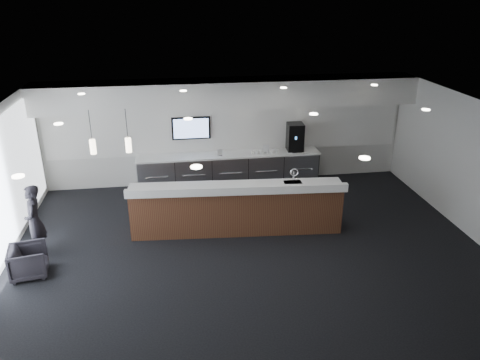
{
  "coord_description": "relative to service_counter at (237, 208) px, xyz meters",
  "views": [
    {
      "loc": [
        -1.48,
        -8.45,
        5.25
      ],
      "look_at": [
        -0.04,
        1.3,
        1.13
      ],
      "focal_mm": 35.0,
      "sensor_mm": 36.0,
      "label": 1
    }
  ],
  "objects": [
    {
      "name": "wall_tv",
      "position": [
        -0.84,
        2.91,
        1.07
      ],
      "size": [
        1.05,
        0.08,
        0.62
      ],
      "color": "black",
      "rests_on": "back_wall"
    },
    {
      "name": "cup_5",
      "position": [
        0.81,
        2.53,
        0.42
      ],
      "size": [
        0.1,
        0.1,
        0.09
      ],
      "primitive_type": "imported",
      "rotation": [
        0.0,
        0.0,
        3.23
      ],
      "color": "white",
      "rests_on": "back_credenza"
    },
    {
      "name": "info_sign_left",
      "position": [
        -0.1,
        2.53,
        0.47
      ],
      "size": [
        0.14,
        0.06,
        0.2
      ],
      "primitive_type": "cube",
      "rotation": [
        0.0,
        0.0,
        0.3
      ],
      "color": "silver",
      "rests_on": "back_credenza"
    },
    {
      "name": "service_counter",
      "position": [
        0.0,
        0.0,
        0.0
      ],
      "size": [
        4.86,
        1.15,
        1.49
      ],
      "rotation": [
        0.0,
        0.0,
        -0.07
      ],
      "color": "#50261A",
      "rests_on": "ground"
    },
    {
      "name": "coffee_machine",
      "position": [
        2.03,
        2.71,
        0.75
      ],
      "size": [
        0.46,
        0.58,
        0.77
      ],
      "rotation": [
        0.0,
        0.0,
        -0.05
      ],
      "color": "black",
      "rests_on": "back_credenza"
    },
    {
      "name": "pendant_right",
      "position": [
        -2.94,
        -0.2,
        1.67
      ],
      "size": [
        0.12,
        0.12,
        0.3
      ],
      "primitive_type": "cylinder",
      "color": "#FFEAC6",
      "rests_on": "ceiling"
    },
    {
      "name": "ceiling",
      "position": [
        0.16,
        -1.0,
        2.42
      ],
      "size": [
        10.0,
        8.0,
        0.02
      ],
      "primitive_type": "cube",
      "color": "black",
      "rests_on": "back_wall"
    },
    {
      "name": "cup_4",
      "position": [
        0.95,
        2.53,
        0.42
      ],
      "size": [
        0.13,
        0.13,
        0.09
      ],
      "primitive_type": "imported",
      "rotation": [
        0.0,
        0.0,
        2.58
      ],
      "color": "white",
      "rests_on": "back_credenza"
    },
    {
      "name": "armchair",
      "position": [
        -4.24,
        -1.19,
        -0.26
      ],
      "size": [
        0.79,
        0.78,
        0.62
      ],
      "primitive_type": "imported",
      "rotation": [
        0.0,
        0.0,
        1.74
      ],
      "color": "black",
      "rests_on": "ground"
    },
    {
      "name": "cup_3",
      "position": [
        1.09,
        2.53,
        0.42
      ],
      "size": [
        0.12,
        0.12,
        0.09
      ],
      "primitive_type": "imported",
      "rotation": [
        0.0,
        0.0,
        1.94
      ],
      "color": "white",
      "rests_on": "back_credenza"
    },
    {
      "name": "pendant_left",
      "position": [
        -2.24,
        -0.2,
        1.67
      ],
      "size": [
        0.12,
        0.12,
        0.3
      ],
      "primitive_type": "cylinder",
      "color": "#FFEAC6",
      "rests_on": "ceiling"
    },
    {
      "name": "info_sign_right",
      "position": [
        1.18,
        2.56,
        0.49
      ],
      "size": [
        0.18,
        0.06,
        0.24
      ],
      "primitive_type": "cube",
      "rotation": [
        0.0,
        0.0,
        -0.21
      ],
      "color": "silver",
      "rests_on": "back_credenza"
    },
    {
      "name": "back_wall",
      "position": [
        0.16,
        3.0,
        0.92
      ],
      "size": [
        10.0,
        0.02,
        3.0
      ],
      "primitive_type": "cube",
      "color": "silver",
      "rests_on": "ground"
    },
    {
      "name": "lounge_guest",
      "position": [
        -4.25,
        -0.4,
        0.2
      ],
      "size": [
        0.48,
        0.63,
        1.56
      ],
      "primitive_type": "imported",
      "rotation": [
        0.0,
        0.0,
        -1.37
      ],
      "color": "black",
      "rests_on": "ground"
    },
    {
      "name": "back_credenza",
      "position": [
        0.16,
        2.64,
        -0.1
      ],
      "size": [
        5.06,
        0.66,
        0.95
      ],
      "color": "#9EA1A7",
      "rests_on": "ground"
    },
    {
      "name": "soffit_bulkhead",
      "position": [
        0.16,
        2.55,
        2.07
      ],
      "size": [
        10.0,
        0.9,
        0.7
      ],
      "primitive_type": "cube",
      "color": "silver",
      "rests_on": "back_wall"
    },
    {
      "name": "cup_1",
      "position": [
        1.37,
        2.53,
        0.42
      ],
      "size": [
        0.13,
        0.13,
        0.09
      ],
      "primitive_type": "imported",
      "rotation": [
        0.0,
        0.0,
        0.65
      ],
      "color": "white",
      "rests_on": "back_credenza"
    },
    {
      "name": "alcove_panel",
      "position": [
        0.16,
        2.97,
        1.02
      ],
      "size": [
        9.8,
        0.06,
        1.4
      ],
      "primitive_type": "cube",
      "color": "silver",
      "rests_on": "back_wall"
    },
    {
      "name": "cup_2",
      "position": [
        1.23,
        2.53,
        0.42
      ],
      "size": [
        0.11,
        0.11,
        0.09
      ],
      "primitive_type": "imported",
      "rotation": [
        0.0,
        0.0,
        1.29
      ],
      "color": "white",
      "rests_on": "back_credenza"
    },
    {
      "name": "cup_0",
      "position": [
        1.51,
        2.53,
        0.42
      ],
      "size": [
        0.09,
        0.09,
        0.09
      ],
      "primitive_type": "imported",
      "color": "white",
      "rests_on": "back_credenza"
    },
    {
      "name": "ceiling_can_lights",
      "position": [
        0.16,
        -1.0,
        2.39
      ],
      "size": [
        7.0,
        5.0,
        0.02
      ],
      "primitive_type": null,
      "color": "silver",
      "rests_on": "ceiling"
    },
    {
      "name": "ground",
      "position": [
        0.16,
        -1.0,
        -0.58
      ],
      "size": [
        10.0,
        10.0,
        0.0
      ],
      "primitive_type": "plane",
      "color": "black",
      "rests_on": "ground"
    }
  ]
}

